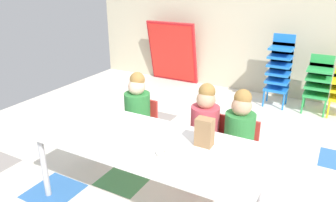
{
  "coord_description": "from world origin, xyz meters",
  "views": [
    {
      "loc": [
        1.13,
        -2.49,
        1.79
      ],
      "look_at": [
        -0.02,
        -0.38,
        0.85
      ],
      "focal_mm": 34.12,
      "sensor_mm": 36.0,
      "label": 1
    }
  ],
  "objects_px": {
    "seated_child_near_camera": "(138,107)",
    "seated_child_far_right": "(240,130)",
    "paper_plate_near_edge": "(162,154)",
    "donut_powdered_on_plate": "(162,152)",
    "kid_chair_blue_stack": "(280,67)",
    "paper_bag_brown": "(204,132)",
    "kid_chair_green_stack": "(318,81)",
    "folded_activity_table": "(172,52)",
    "seated_child_middle_seat": "(205,122)",
    "craft_table": "(148,145)"
  },
  "relations": [
    {
      "from": "seated_child_near_camera",
      "to": "seated_child_far_right",
      "type": "xyz_separation_m",
      "value": [
        1.06,
        0.0,
        0.0
      ]
    },
    {
      "from": "paper_plate_near_edge",
      "to": "seated_child_far_right",
      "type": "bearing_deg",
      "value": 65.73
    },
    {
      "from": "seated_child_far_right",
      "to": "donut_powdered_on_plate",
      "type": "bearing_deg",
      "value": -114.27
    },
    {
      "from": "paper_plate_near_edge",
      "to": "donut_powdered_on_plate",
      "type": "bearing_deg",
      "value": 0.0
    },
    {
      "from": "paper_plate_near_edge",
      "to": "kid_chair_blue_stack",
      "type": "bearing_deg",
      "value": 84.92
    },
    {
      "from": "kid_chair_blue_stack",
      "to": "paper_bag_brown",
      "type": "relative_size",
      "value": 4.73
    },
    {
      "from": "kid_chair_blue_stack",
      "to": "paper_plate_near_edge",
      "type": "height_order",
      "value": "kid_chair_blue_stack"
    },
    {
      "from": "kid_chair_green_stack",
      "to": "folded_activity_table",
      "type": "distance_m",
      "value": 2.44
    },
    {
      "from": "seated_child_middle_seat",
      "to": "folded_activity_table",
      "type": "bearing_deg",
      "value": 123.77
    },
    {
      "from": "craft_table",
      "to": "kid_chair_blue_stack",
      "type": "distance_m",
      "value": 2.86
    },
    {
      "from": "kid_chair_blue_stack",
      "to": "seated_child_near_camera",
      "type": "bearing_deg",
      "value": -113.99
    },
    {
      "from": "kid_chair_blue_stack",
      "to": "paper_plate_near_edge",
      "type": "relative_size",
      "value": 5.78
    },
    {
      "from": "craft_table",
      "to": "seated_child_far_right",
      "type": "distance_m",
      "value": 0.83
    },
    {
      "from": "seated_child_near_camera",
      "to": "folded_activity_table",
      "type": "bearing_deg",
      "value": 110.26
    },
    {
      "from": "seated_child_far_right",
      "to": "folded_activity_table",
      "type": "xyz_separation_m",
      "value": [
        -1.97,
        2.46,
        -0.02
      ]
    },
    {
      "from": "craft_table",
      "to": "seated_child_far_right",
      "type": "height_order",
      "value": "seated_child_far_right"
    },
    {
      "from": "folded_activity_table",
      "to": "donut_powdered_on_plate",
      "type": "height_order",
      "value": "folded_activity_table"
    },
    {
      "from": "kid_chair_blue_stack",
      "to": "paper_bag_brown",
      "type": "distance_m",
      "value": 2.69
    },
    {
      "from": "seated_child_near_camera",
      "to": "kid_chair_blue_stack",
      "type": "distance_m",
      "value": 2.41
    },
    {
      "from": "seated_child_near_camera",
      "to": "kid_chair_blue_stack",
      "type": "height_order",
      "value": "kid_chair_blue_stack"
    },
    {
      "from": "craft_table",
      "to": "seated_child_middle_seat",
      "type": "distance_m",
      "value": 0.66
    },
    {
      "from": "seated_child_far_right",
      "to": "paper_bag_brown",
      "type": "relative_size",
      "value": 4.17
    },
    {
      "from": "kid_chair_green_stack",
      "to": "paper_bag_brown",
      "type": "xyz_separation_m",
      "value": [
        -0.59,
        -2.68,
        0.26
      ]
    },
    {
      "from": "kid_chair_green_stack",
      "to": "folded_activity_table",
      "type": "relative_size",
      "value": 0.74
    },
    {
      "from": "seated_child_near_camera",
      "to": "paper_bag_brown",
      "type": "distance_m",
      "value": 1.05
    },
    {
      "from": "seated_child_near_camera",
      "to": "paper_bag_brown",
      "type": "relative_size",
      "value": 4.17
    },
    {
      "from": "seated_child_middle_seat",
      "to": "kid_chair_blue_stack",
      "type": "bearing_deg",
      "value": 83.69
    },
    {
      "from": "paper_plate_near_edge",
      "to": "donut_powdered_on_plate",
      "type": "height_order",
      "value": "donut_powdered_on_plate"
    },
    {
      "from": "seated_child_far_right",
      "to": "kid_chair_blue_stack",
      "type": "bearing_deg",
      "value": 92.05
    },
    {
      "from": "folded_activity_table",
      "to": "paper_bag_brown",
      "type": "relative_size",
      "value": 4.94
    },
    {
      "from": "seated_child_near_camera",
      "to": "kid_chair_green_stack",
      "type": "bearing_deg",
      "value": 55.48
    },
    {
      "from": "craft_table",
      "to": "kid_chair_green_stack",
      "type": "distance_m",
      "value": 3.0
    },
    {
      "from": "paper_bag_brown",
      "to": "folded_activity_table",
      "type": "bearing_deg",
      "value": 121.88
    },
    {
      "from": "folded_activity_table",
      "to": "paper_plate_near_edge",
      "type": "distance_m",
      "value": 3.6
    },
    {
      "from": "folded_activity_table",
      "to": "paper_plate_near_edge",
      "type": "relative_size",
      "value": 6.04
    },
    {
      "from": "kid_chair_green_stack",
      "to": "donut_powdered_on_plate",
      "type": "relative_size",
      "value": 8.07
    },
    {
      "from": "seated_child_far_right",
      "to": "paper_plate_near_edge",
      "type": "bearing_deg",
      "value": -114.27
    },
    {
      "from": "seated_child_near_camera",
      "to": "paper_bag_brown",
      "type": "height_order",
      "value": "seated_child_near_camera"
    },
    {
      "from": "seated_child_middle_seat",
      "to": "paper_bag_brown",
      "type": "xyz_separation_m",
      "value": [
        0.19,
        -0.48,
        0.16
      ]
    },
    {
      "from": "paper_bag_brown",
      "to": "seated_child_far_right",
      "type": "bearing_deg",
      "value": 74.28
    },
    {
      "from": "seated_child_middle_seat",
      "to": "paper_bag_brown",
      "type": "height_order",
      "value": "seated_child_middle_seat"
    },
    {
      "from": "kid_chair_blue_stack",
      "to": "paper_bag_brown",
      "type": "height_order",
      "value": "kid_chair_blue_stack"
    },
    {
      "from": "seated_child_middle_seat",
      "to": "paper_bag_brown",
      "type": "bearing_deg",
      "value": -68.95
    },
    {
      "from": "kid_chair_green_stack",
      "to": "donut_powdered_on_plate",
      "type": "height_order",
      "value": "kid_chair_green_stack"
    },
    {
      "from": "craft_table",
      "to": "paper_bag_brown",
      "type": "height_order",
      "value": "paper_bag_brown"
    },
    {
      "from": "craft_table",
      "to": "folded_activity_table",
      "type": "relative_size",
      "value": 1.69
    },
    {
      "from": "seated_child_far_right",
      "to": "kid_chair_green_stack",
      "type": "xyz_separation_m",
      "value": [
        0.46,
        2.2,
        -0.1
      ]
    },
    {
      "from": "craft_table",
      "to": "paper_plate_near_edge",
      "type": "distance_m",
      "value": 0.26
    },
    {
      "from": "seated_child_middle_seat",
      "to": "seated_child_far_right",
      "type": "relative_size",
      "value": 1.0
    },
    {
      "from": "craft_table",
      "to": "kid_chair_green_stack",
      "type": "relative_size",
      "value": 2.3
    }
  ]
}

